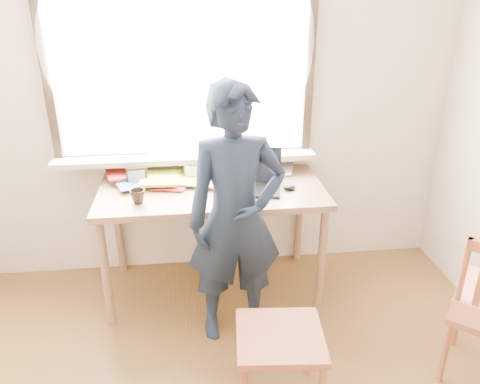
{
  "coord_description": "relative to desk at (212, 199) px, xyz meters",
  "views": [
    {
      "loc": [
        -0.18,
        -1.26,
        2.06
      ],
      "look_at": [
        0.08,
        0.95,
        1.07
      ],
      "focal_mm": 35.0,
      "sensor_mm": 36.0,
      "label": 1
    }
  ],
  "objects": [
    {
      "name": "laptop",
      "position": [
        0.28,
        -0.03,
        0.14
      ],
      "size": [
        0.42,
        0.37,
        0.25
      ],
      "color": "black",
      "rests_on": "desk"
    },
    {
      "name": "book_b",
      "position": [
        0.42,
        0.3,
        0.09
      ],
      "size": [
        0.27,
        0.32,
        0.02
      ],
      "primitive_type": "imported",
      "rotation": [
        0.0,
        0.0,
        -0.28
      ],
      "color": "white",
      "rests_on": "desk"
    },
    {
      "name": "mug_white",
      "position": [
        -0.12,
        0.18,
        0.14
      ],
      "size": [
        0.19,
        0.19,
        0.11
      ],
      "primitive_type": "imported",
      "rotation": [
        0.0,
        0.0,
        0.84
      ],
      "color": "white",
      "rests_on": "desk"
    },
    {
      "name": "room_shell",
      "position": [
        0.01,
        -1.43,
        0.91
      ],
      "size": [
        3.52,
        4.02,
        2.61
      ],
      "color": "beige",
      "rests_on": "ground"
    },
    {
      "name": "desk_clutter",
      "position": [
        -0.24,
        0.18,
        0.11
      ],
      "size": [
        0.71,
        0.5,
        0.05
      ],
      "color": "white",
      "rests_on": "desk"
    },
    {
      "name": "mug_dark",
      "position": [
        -0.47,
        -0.19,
        0.13
      ],
      "size": [
        0.12,
        0.12,
        0.09
      ],
      "primitive_type": "imported",
      "rotation": [
        0.0,
        0.0,
        -0.31
      ],
      "color": "black",
      "rests_on": "desk"
    },
    {
      "name": "person",
      "position": [
        0.11,
        -0.46,
        0.08
      ],
      "size": [
        0.63,
        0.44,
        1.61
      ],
      "primitive_type": "imported",
      "rotation": [
        0.0,
        0.0,
        0.11
      ],
      "color": "black",
      "rests_on": "ground"
    },
    {
      "name": "desk",
      "position": [
        0.0,
        0.0,
        0.0
      ],
      "size": [
        1.51,
        0.75,
        0.81
      ],
      "color": "brown",
      "rests_on": "ground"
    },
    {
      "name": "mouse",
      "position": [
        0.51,
        -0.1,
        0.1
      ],
      "size": [
        0.08,
        0.06,
        0.03
      ],
      "primitive_type": "ellipsoid",
      "color": "black",
      "rests_on": "desk"
    },
    {
      "name": "work_chair",
      "position": [
        0.27,
        -1.07,
        -0.35
      ],
      "size": [
        0.47,
        0.46,
        0.45
      ],
      "color": "#9E5033",
      "rests_on": "ground"
    },
    {
      "name": "book_a",
      "position": [
        -0.39,
        0.2,
        0.09
      ],
      "size": [
        0.27,
        0.29,
        0.02
      ],
      "primitive_type": "imported",
      "rotation": [
        0.0,
        0.0,
        0.55
      ],
      "color": "white",
      "rests_on": "desk"
    },
    {
      "name": "picture_frame",
      "position": [
        -0.5,
        0.1,
        0.14
      ],
      "size": [
        0.14,
        0.02,
        0.11
      ],
      "color": "black",
      "rests_on": "desk"
    }
  ]
}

